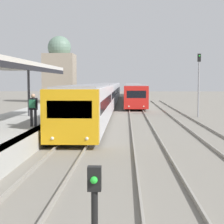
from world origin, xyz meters
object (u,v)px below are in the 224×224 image
signal_post_near (95,217)px  signal_mast_far (199,78)px  train_near (105,94)px  person_on_platform (33,107)px  train_far (132,91)px

signal_post_near → signal_mast_far: (6.96, 28.36, 2.30)m
signal_post_near → train_near: bearing=92.9°
person_on_platform → train_near: train_near is taller
person_on_platform → signal_post_near: 13.95m
train_far → signal_mast_far: (5.39, -33.13, 1.92)m
train_near → signal_post_near: train_near is taller
signal_post_near → person_on_platform: bearing=107.6°
person_on_platform → train_far: (5.77, 48.20, -0.32)m
signal_post_near → signal_mast_far: 29.29m
train_far → signal_post_near: bearing=-91.5°
train_near → signal_mast_far: size_ratio=10.66×
person_on_platform → signal_mast_far: (11.16, 15.08, 1.60)m
train_far → signal_mast_far: size_ratio=9.70×
person_on_platform → signal_post_near: person_on_platform is taller
train_far → signal_mast_far: 33.62m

